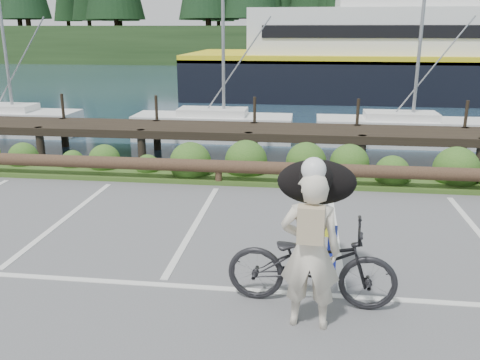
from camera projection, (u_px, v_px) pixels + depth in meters
name	position (u px, v px, depth m)	size (l,w,h in m)	color
ground	(168.00, 272.00, 7.73)	(72.00, 72.00, 0.00)	#575759
harbor_backdrop	(297.00, 52.00, 82.27)	(170.00, 160.00, 30.00)	#1B3041
vegetation_strip	(223.00, 174.00, 12.75)	(34.00, 1.60, 0.10)	#3D5B21
log_rail	(219.00, 184.00, 12.10)	(32.00, 0.30, 0.60)	#443021
bicycle	(311.00, 263.00, 6.70)	(0.78, 2.24, 1.18)	black
cyclist	(310.00, 251.00, 6.10)	(0.73, 0.48, 1.99)	beige
dog	(317.00, 182.00, 7.12)	(1.11, 0.54, 0.64)	black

